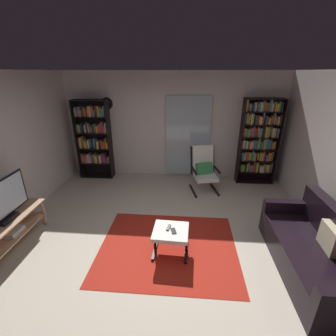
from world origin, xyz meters
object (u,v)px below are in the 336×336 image
object	(u,v)px
bookshelf_near_tv	(94,138)
cell_phone	(173,231)
tv_stand	(10,229)
lounge_armchair	(204,168)
tv_remote	(168,227)
bookshelf_near_sofa	(259,139)
television	(1,202)
leather_sofa	(317,253)
ottoman	(171,234)
wall_clock	(107,103)

from	to	relation	value
bookshelf_near_tv	cell_phone	size ratio (longest dim) A/B	14.03
tv_stand	lounge_armchair	world-z (taller)	lounge_armchair
tv_remote	bookshelf_near_sofa	bearing A→B (deg)	64.83
cell_phone	bookshelf_near_sofa	bearing A→B (deg)	40.71
lounge_armchair	cell_phone	bearing A→B (deg)	-104.71
bookshelf_near_sofa	cell_phone	bearing A→B (deg)	-124.53
tv_remote	tv_stand	bearing A→B (deg)	-165.31
television	leather_sofa	distance (m)	4.48
bookshelf_near_tv	leather_sofa	xyz separation A→B (m)	(4.09, -2.90, -0.73)
television	ottoman	distance (m)	2.52
lounge_armchair	cell_phone	size ratio (longest dim) A/B	7.30
television	ottoman	size ratio (longest dim) A/B	1.92
leather_sofa	bookshelf_near_sofa	bearing A→B (deg)	91.92
bookshelf_near_tv	ottoman	bearing A→B (deg)	-51.72
bookshelf_near_tv	lounge_armchair	xyz separation A→B (m)	(2.72, -0.53, -0.51)
television	tv_remote	size ratio (longest dim) A/B	7.19
television	bookshelf_near_sofa	bearing A→B (deg)	32.32
bookshelf_near_tv	lounge_armchair	world-z (taller)	bookshelf_near_tv
bookshelf_near_sofa	cell_phone	xyz separation A→B (m)	(-1.85, -2.68, -0.69)
ottoman	tv_remote	size ratio (longest dim) A/B	3.75
television	cell_phone	distance (m)	2.54
tv_stand	cell_phone	size ratio (longest dim) A/B	9.47
bookshelf_near_sofa	wall_clock	distance (m)	3.73
television	leather_sofa	xyz separation A→B (m)	(4.45, -0.13, -0.49)
television	tv_remote	world-z (taller)	television
leather_sofa	ottoman	world-z (taller)	leather_sofa
bookshelf_near_sofa	leather_sofa	world-z (taller)	bookshelf_near_sofa
ottoman	wall_clock	size ratio (longest dim) A/B	1.86
television	bookshelf_near_sofa	world-z (taller)	bookshelf_near_sofa
tv_stand	television	xyz separation A→B (m)	(0.00, -0.00, 0.47)
bookshelf_near_sofa	cell_phone	size ratio (longest dim) A/B	14.50
leather_sofa	tv_stand	bearing A→B (deg)	178.22
television	lounge_armchair	world-z (taller)	television
ottoman	lounge_armchair	bearing A→B (deg)	74.12
television	tv_remote	xyz separation A→B (m)	(2.43, 0.15, -0.40)
lounge_armchair	wall_clock	world-z (taller)	wall_clock
lounge_armchair	ottoman	world-z (taller)	lounge_armchair
leather_sofa	wall_clock	world-z (taller)	wall_clock
lounge_armchair	tv_remote	distance (m)	2.19
television	leather_sofa	size ratio (longest dim) A/B	0.56
wall_clock	tv_remote	bearing A→B (deg)	-58.56
television	cell_phone	xyz separation A→B (m)	(2.51, 0.07, -0.40)
television	bookshelf_near_sofa	distance (m)	5.16
tv_remote	cell_phone	bearing A→B (deg)	-33.17
bookshelf_near_tv	bookshelf_near_sofa	world-z (taller)	bookshelf_near_sofa
leather_sofa	tv_remote	bearing A→B (deg)	172.02
bookshelf_near_tv	cell_phone	xyz separation A→B (m)	(2.15, -2.69, -0.64)
leather_sofa	cell_phone	xyz separation A→B (m)	(-1.94, 0.21, 0.09)
tv_stand	tv_remote	bearing A→B (deg)	3.41
lounge_armchair	ottoman	bearing A→B (deg)	-105.88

